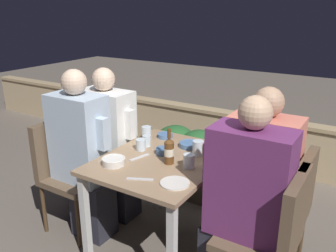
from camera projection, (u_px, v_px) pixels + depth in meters
The scene contains 27 objects.
ground_plane at pixel (163, 246), 2.77m from camera, with size 16.00×16.00×0.00m, color #665B51.
parapet_wall at pixel (247, 139), 4.15m from camera, with size 9.00×0.18×0.59m.
dining_table at pixel (163, 171), 2.56m from camera, with size 0.80×0.99×0.75m.
planter_hedge at pixel (198, 160), 3.42m from camera, with size 0.96×0.47×0.67m.
chair_left_near at pixel (66, 164), 2.89m from camera, with size 0.45×0.45×0.92m.
person_blue_shirt at pixel (83, 156), 2.75m from camera, with size 0.50×0.26×1.35m.
chair_left_far at pixel (93, 150), 3.16m from camera, with size 0.45×0.45×0.92m.
person_white_polo at pixel (110, 144), 3.03m from camera, with size 0.52×0.26×1.31m.
chair_right_near at pixel (275, 230), 2.04m from camera, with size 0.45×0.45×0.92m.
person_purple_stripe at pixel (243, 204), 2.11m from camera, with size 0.52×0.26×1.33m.
chair_right_far at pixel (285, 205), 2.29m from camera, with size 0.45×0.45×0.92m.
person_coral_top at pixel (256, 183), 2.36m from camera, with size 0.51×0.26×1.32m.
beer_bottle at pixel (169, 150), 2.41m from camera, with size 0.07×0.07×0.25m.
plate_0 at pixel (175, 183), 2.16m from camera, with size 0.18×0.18×0.01m.
bowl_0 at pixel (190, 144), 2.72m from camera, with size 0.16×0.16×0.04m.
bowl_1 at pixel (165, 135), 2.92m from camera, with size 0.12×0.12×0.03m.
bowl_2 at pixel (113, 161), 2.42m from camera, with size 0.16×0.16×0.05m.
bowl_3 at pixel (163, 151), 2.60m from camera, with size 0.11×0.11×0.04m.
glass_cup_0 at pixel (189, 161), 2.36m from camera, with size 0.08×0.08×0.10m.
glass_cup_1 at pixel (147, 133), 2.87m from camera, with size 0.08×0.08×0.11m.
glass_cup_2 at pixel (141, 145), 2.65m from camera, with size 0.07×0.07×0.09m.
glass_cup_3 at pixel (198, 148), 2.56m from camera, with size 0.08×0.08×0.11m.
glass_cup_4 at pixel (147, 141), 2.73m from camera, with size 0.06×0.06×0.09m.
fork_0 at pixel (140, 179), 2.21m from camera, with size 0.16×0.09×0.01m.
fork_1 at pixel (214, 148), 2.70m from camera, with size 0.13×0.14×0.01m.
fork_2 at pixel (139, 157), 2.53m from camera, with size 0.06×0.17×0.01m.
potted_plant at pixel (96, 144), 3.74m from camera, with size 0.29×0.29×0.64m.
Camera 1 is at (1.25, -1.95, 1.78)m, focal length 38.00 mm.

